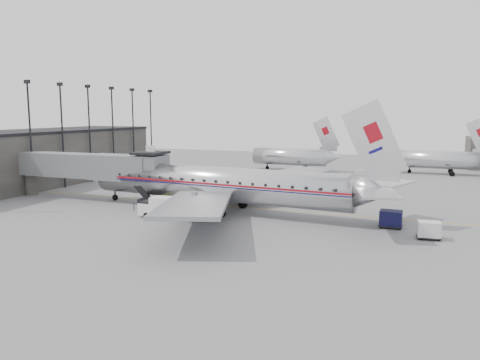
% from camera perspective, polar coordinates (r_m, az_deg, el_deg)
% --- Properties ---
extents(ground, '(160.00, 160.00, 0.00)m').
position_cam_1_polar(ground, '(50.27, -4.35, -4.44)').
color(ground, slate).
rests_on(ground, ground).
extents(terminal, '(12.00, 46.00, 8.00)m').
position_cam_1_polar(terminal, '(77.70, -24.26, 2.35)').
color(terminal, '#353330').
rests_on(terminal, ground).
extents(apron_line, '(60.00, 0.15, 0.01)m').
position_cam_1_polar(apron_line, '(54.55, 1.23, -3.40)').
color(apron_line, gold).
rests_on(apron_line, ground).
extents(jet_bridge, '(21.00, 6.20, 7.10)m').
position_cam_1_polar(jet_bridge, '(61.43, -17.06, 1.50)').
color(jet_bridge, '#5D5F61').
rests_on(jet_bridge, ground).
extents(floodlight_masts, '(0.90, 42.25, 15.25)m').
position_cam_1_polar(floodlight_masts, '(75.19, -19.32, 5.78)').
color(floodlight_masts, black).
rests_on(floodlight_masts, ground).
extents(distant_aircraft_near, '(16.39, 3.20, 10.26)m').
position_cam_1_polar(distant_aircraft_near, '(89.62, 6.22, 2.92)').
color(distant_aircraft_near, silver).
rests_on(distant_aircraft_near, ground).
extents(distant_aircraft_mid, '(16.39, 3.20, 10.26)m').
position_cam_1_polar(distant_aircraft_mid, '(90.65, 23.00, 2.37)').
color(distant_aircraft_mid, silver).
rests_on(distant_aircraft_mid, ground).
extents(airliner, '(39.02, 36.04, 12.34)m').
position_cam_1_polar(airliner, '(52.00, -2.22, -0.51)').
color(airliner, silver).
rests_on(airliner, ground).
extents(service_van, '(4.74, 2.13, 2.17)m').
position_cam_1_polar(service_van, '(50.17, -9.55, -3.23)').
color(service_van, white).
rests_on(service_van, ground).
extents(baggage_cart_navy, '(2.19, 1.69, 1.69)m').
position_cam_1_polar(baggage_cart_navy, '(47.38, 17.91, -4.50)').
color(baggage_cart_navy, black).
rests_on(baggage_cart_navy, ground).
extents(baggage_cart_white, '(2.12, 1.70, 1.56)m').
position_cam_1_polar(baggage_cart_white, '(44.42, 22.03, -5.65)').
color(baggage_cart_white, silver).
rests_on(baggage_cart_white, ground).
extents(ramp_worker, '(0.68, 0.60, 1.57)m').
position_cam_1_polar(ramp_worker, '(55.83, -9.31, -2.42)').
color(ramp_worker, '#B8CE18').
rests_on(ramp_worker, ground).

